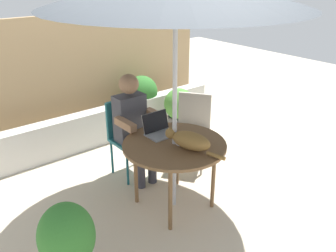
{
  "coord_description": "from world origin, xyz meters",
  "views": [
    {
      "loc": [
        -2.03,
        -2.41,
        2.3
      ],
      "look_at": [
        0.0,
        0.1,
        0.87
      ],
      "focal_mm": 38.51,
      "sensor_mm": 36.0,
      "label": 1
    }
  ],
  "objects_px": {
    "chair_empty": "(193,124)",
    "person_seated": "(134,122)",
    "potted_plant_near_fence": "(179,109)",
    "patio_table": "(174,149)",
    "chair_occupied": "(127,131)",
    "potted_plant_by_chair": "(142,97)",
    "laptop": "(158,128)",
    "potted_plant_corner": "(68,245)",
    "cat": "(189,140)"
  },
  "relations": [
    {
      "from": "cat",
      "to": "potted_plant_corner",
      "type": "xyz_separation_m",
      "value": [
        -1.35,
        -0.19,
        -0.36
      ]
    },
    {
      "from": "patio_table",
      "to": "person_seated",
      "type": "height_order",
      "value": "person_seated"
    },
    {
      "from": "chair_empty",
      "to": "potted_plant_near_fence",
      "type": "relative_size",
      "value": 1.31
    },
    {
      "from": "cat",
      "to": "potted_plant_near_fence",
      "type": "distance_m",
      "value": 1.95
    },
    {
      "from": "person_seated",
      "to": "cat",
      "type": "height_order",
      "value": "person_seated"
    },
    {
      "from": "patio_table",
      "to": "laptop",
      "type": "relative_size",
      "value": 3.38
    },
    {
      "from": "patio_table",
      "to": "chair_occupied",
      "type": "xyz_separation_m",
      "value": [
        0.0,
        0.87,
        -0.12
      ]
    },
    {
      "from": "chair_empty",
      "to": "cat",
      "type": "xyz_separation_m",
      "value": [
        -0.7,
        -0.7,
        0.27
      ]
    },
    {
      "from": "chair_empty",
      "to": "potted_plant_corner",
      "type": "height_order",
      "value": "chair_empty"
    },
    {
      "from": "person_seated",
      "to": "potted_plant_corner",
      "type": "height_order",
      "value": "person_seated"
    },
    {
      "from": "patio_table",
      "to": "chair_occupied",
      "type": "bearing_deg",
      "value": 90.0
    },
    {
      "from": "chair_occupied",
      "to": "cat",
      "type": "distance_m",
      "value": 1.07
    },
    {
      "from": "chair_occupied",
      "to": "person_seated",
      "type": "height_order",
      "value": "person_seated"
    },
    {
      "from": "laptop",
      "to": "potted_plant_near_fence",
      "type": "bearing_deg",
      "value": 41.6
    },
    {
      "from": "person_seated",
      "to": "potted_plant_corner",
      "type": "bearing_deg",
      "value": -140.83
    },
    {
      "from": "chair_occupied",
      "to": "potted_plant_corner",
      "type": "relative_size",
      "value": 1.15
    },
    {
      "from": "chair_occupied",
      "to": "chair_empty",
      "type": "relative_size",
      "value": 1.0
    },
    {
      "from": "laptop",
      "to": "potted_plant_by_chair",
      "type": "xyz_separation_m",
      "value": [
        0.95,
        1.65,
        -0.32
      ]
    },
    {
      "from": "patio_table",
      "to": "potted_plant_by_chair",
      "type": "height_order",
      "value": "potted_plant_by_chair"
    },
    {
      "from": "laptop",
      "to": "potted_plant_near_fence",
      "type": "xyz_separation_m",
      "value": [
        1.19,
        1.06,
        -0.4
      ]
    },
    {
      "from": "cat",
      "to": "potted_plant_near_fence",
      "type": "bearing_deg",
      "value": 52.01
    },
    {
      "from": "chair_occupied",
      "to": "potted_plant_by_chair",
      "type": "xyz_separation_m",
      "value": [
        0.96,
        1.05,
        -0.07
      ]
    },
    {
      "from": "chair_empty",
      "to": "potted_plant_by_chair",
      "type": "bearing_deg",
      "value": 80.79
    },
    {
      "from": "person_seated",
      "to": "laptop",
      "type": "height_order",
      "value": "person_seated"
    },
    {
      "from": "chair_empty",
      "to": "person_seated",
      "type": "height_order",
      "value": "person_seated"
    },
    {
      "from": "chair_empty",
      "to": "person_seated",
      "type": "bearing_deg",
      "value": 166.02
    },
    {
      "from": "chair_empty",
      "to": "laptop",
      "type": "distance_m",
      "value": 0.8
    },
    {
      "from": "chair_occupied",
      "to": "potted_plant_by_chair",
      "type": "relative_size",
      "value": 1.14
    },
    {
      "from": "chair_empty",
      "to": "potted_plant_near_fence",
      "type": "distance_m",
      "value": 0.95
    },
    {
      "from": "chair_occupied",
      "to": "chair_empty",
      "type": "distance_m",
      "value": 0.81
    },
    {
      "from": "patio_table",
      "to": "chair_empty",
      "type": "relative_size",
      "value": 1.13
    },
    {
      "from": "chair_empty",
      "to": "person_seated",
      "type": "distance_m",
      "value": 0.78
    },
    {
      "from": "potted_plant_near_fence",
      "to": "person_seated",
      "type": "bearing_deg",
      "value": -152.75
    },
    {
      "from": "patio_table",
      "to": "cat",
      "type": "distance_m",
      "value": 0.22
    },
    {
      "from": "potted_plant_near_fence",
      "to": "potted_plant_corner",
      "type": "height_order",
      "value": "potted_plant_corner"
    },
    {
      "from": "person_seated",
      "to": "chair_empty",
      "type": "bearing_deg",
      "value": -13.98
    },
    {
      "from": "chair_occupied",
      "to": "potted_plant_corner",
      "type": "distance_m",
      "value": 1.8
    },
    {
      "from": "patio_table",
      "to": "chair_occupied",
      "type": "distance_m",
      "value": 0.88
    },
    {
      "from": "chair_occupied",
      "to": "cat",
      "type": "bearing_deg",
      "value": -87.99
    },
    {
      "from": "potted_plant_corner",
      "to": "chair_empty",
      "type": "bearing_deg",
      "value": 23.34
    },
    {
      "from": "person_seated",
      "to": "patio_table",
      "type": "bearing_deg",
      "value": -90.0
    },
    {
      "from": "laptop",
      "to": "potted_plant_corner",
      "type": "relative_size",
      "value": 0.39
    },
    {
      "from": "person_seated",
      "to": "cat",
      "type": "bearing_deg",
      "value": -87.63
    },
    {
      "from": "patio_table",
      "to": "potted_plant_by_chair",
      "type": "distance_m",
      "value": 2.16
    },
    {
      "from": "cat",
      "to": "potted_plant_near_fence",
      "type": "relative_size",
      "value": 0.93
    },
    {
      "from": "chair_empty",
      "to": "cat",
      "type": "relative_size",
      "value": 1.41
    },
    {
      "from": "patio_table",
      "to": "person_seated",
      "type": "xyz_separation_m",
      "value": [
        -0.0,
        0.71,
        0.04
      ]
    },
    {
      "from": "chair_occupied",
      "to": "laptop",
      "type": "bearing_deg",
      "value": -88.29
    },
    {
      "from": "potted_plant_corner",
      "to": "person_seated",
      "type": "bearing_deg",
      "value": 39.17
    },
    {
      "from": "cat",
      "to": "chair_empty",
      "type": "bearing_deg",
      "value": 44.81
    }
  ]
}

